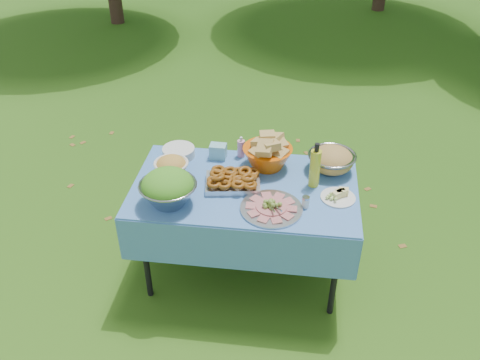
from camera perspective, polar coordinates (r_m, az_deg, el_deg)
name	(u,v)px	position (r m, az deg, el deg)	size (l,w,h in m)	color
ground	(244,270)	(3.80, 0.46, -10.04)	(80.00, 80.00, 0.00)	#163E0B
picnic_table	(244,230)	(3.55, 0.49, -5.67)	(1.46, 0.86, 0.76)	#82B8FB
salad_bowl	(168,188)	(3.12, -8.10, -0.90)	(0.35, 0.35, 0.23)	#9A9CA2
pasta_bowl_white	(171,165)	(3.43, -7.73, 1.64)	(0.23, 0.23, 0.13)	silver
plate_stack	(179,152)	(3.63, -6.91, 3.14)	(0.23, 0.23, 0.07)	silver
wipes_box	(218,151)	(3.58, -2.47, 3.24)	(0.11, 0.08, 0.10)	#7CC0CC
sanitizer_bottle	(241,147)	(3.58, 0.13, 3.76)	(0.05, 0.05, 0.15)	pink
bread_bowl	(268,152)	(3.45, 3.11, 3.12)	(0.34, 0.34, 0.23)	#D45507
pasta_bowl_steel	(332,159)	(3.48, 10.26, 2.29)	(0.32, 0.32, 0.17)	#9A9CA2
fried_tray	(233,180)	(3.29, -0.82, -0.04)	(0.35, 0.25, 0.08)	silver
charcuterie_platter	(272,204)	(3.09, 3.56, -2.67)	(0.38, 0.38, 0.09)	#AAACB1
oil_bottle	(315,165)	(3.27, 8.44, 1.69)	(0.07, 0.07, 0.31)	gold
cheese_plate	(338,194)	(3.24, 10.99, -1.59)	(0.22, 0.22, 0.06)	silver
shaker	(306,202)	(3.14, 7.38, -2.45)	(0.05, 0.05, 0.08)	silver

